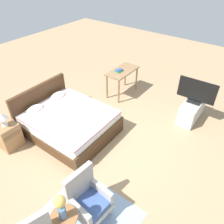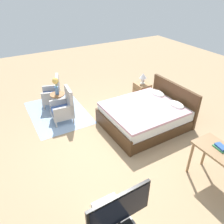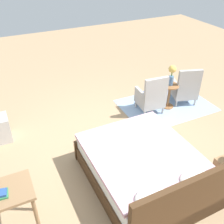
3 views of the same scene
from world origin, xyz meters
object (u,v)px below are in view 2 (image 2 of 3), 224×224
Objects in this scene: armchair_by_window_right at (64,108)px; table_lamp at (143,77)px; armchair_by_window_left at (53,94)px; flower_vase at (56,84)px; vanity_desk at (223,158)px; nightstand at (142,92)px; tv_flatscreen at (120,210)px; bed at (146,115)px; side_table at (58,101)px; book_stack at (221,147)px.

armchair_by_window_right reaches higher than table_lamp.
armchair_by_window_left is 2.79× the size of table_lamp.
flower_vase reaches higher than vanity_desk.
armchair_by_window_left is 2.68m from nightstand.
tv_flatscreen is at bearing -5.24° from armchair_by_window_left.
nightstand is at bearing 139.74° from tv_flatscreen.
nightstand is (0.13, 2.45, -0.09)m from armchair_by_window_right.
flower_vase reaches higher than armchair_by_window_right.
side_table is at bearing -134.43° from bed.
flower_vase is 0.46× the size of vanity_desk.
book_stack is at bearing -12.08° from nightstand.
tv_flatscreen is (2.26, -2.18, 0.53)m from bed.
flower_vase is at bearing 0.81° from armchair_by_window_left.
bed is at bearing 179.85° from book_stack.
vanity_desk is at bearing -12.36° from table_lamp.
flower_vase is 2.58m from nightstand.
bed reaches higher than vanity_desk.
tv_flatscreen reaches higher than flower_vase.
table_lamp is (0.61, 2.44, 0.44)m from side_table.
side_table is at bearing -104.05° from table_lamp.
book_stack is at bearing 22.45° from armchair_by_window_left.
side_table is (-0.48, 0.00, -0.02)m from armchair_by_window_right.
bed reaches higher than table_lamp.
armchair_by_window_right is 1.56× the size of nightstand.
tv_flatscreen is 2.18m from book_stack.
side_table is (0.46, 0.01, -0.02)m from armchair_by_window_left.
nightstand is at bearing 167.65° from vanity_desk.
vanity_desk reaches higher than side_table.
flower_vase is (0.46, 0.01, 0.49)m from armchair_by_window_left.
tv_flatscreen reaches higher than nightstand.
flower_vase reaches higher than side_table.
armchair_by_window_left reaches higher than side_table.
bed is at bearing -31.30° from nightstand.
table_lamp is at bearing 167.90° from book_stack.
armchair_by_window_left is 0.67m from flower_vase.
armchair_by_window_left is at bearing -113.64° from table_lamp.
side_table is at bearing 0.81° from armchair_by_window_left.
flower_vase reaches higher than armchair_by_window_left.
bed is 2.82m from armchair_by_window_left.
nightstand is (0.61, 2.44, -0.07)m from side_table.
bed is at bearing 45.57° from side_table.
armchair_by_window_right is 2.49m from table_lamp.
armchair_by_window_left is at bearing -179.84° from armchair_by_window_right.
flower_vase is at bearing -134.43° from bed.
side_table is at bearing -104.05° from nightstand.
armchair_by_window_left is at bearing -141.05° from bed.
side_table is 2.41× the size of book_stack.
armchair_by_window_left is at bearing -179.19° from side_table.
bed is 2.14m from book_stack.
flower_vase is 1.45× the size of table_lamp.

